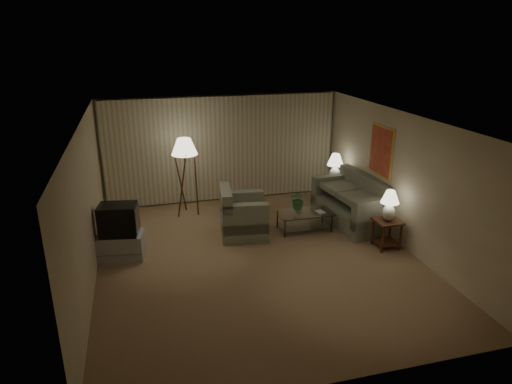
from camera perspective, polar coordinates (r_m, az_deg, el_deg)
The scene contains 16 objects.
ground at distance 9.00m, azimuth 0.15°, elevation -8.18°, with size 7.00×7.00×0.00m, color #9A7155.
room_shell at distance 9.75m, azimuth -2.01°, elevation 5.03°, with size 6.04×7.02×2.72m.
sofa at distance 10.61m, azimuth 11.73°, elevation -1.60°, with size 2.19×1.42×0.88m.
armchair at distance 9.78m, azimuth -1.55°, elevation -3.09°, with size 1.26×1.22×0.85m.
side_table_near at distance 9.60m, azimuth 16.05°, elevation -4.48°, with size 0.50×0.50×0.60m.
side_table_far at distance 11.73m, azimuth 9.71°, elevation 0.45°, with size 0.56×0.47×0.60m.
table_lamp_near at distance 9.39m, azimuth 16.37°, elevation -1.31°, with size 0.37×0.37×0.63m.
table_lamp_far at distance 11.55m, azimuth 9.88°, elevation 3.32°, with size 0.41×0.41×0.71m.
coffee_table at distance 10.14m, azimuth 6.08°, elevation -3.26°, with size 1.23×0.67×0.41m.
tv_cabinet at distance 9.27m, azimuth -16.50°, elevation -6.47°, with size 0.94×0.67×0.50m, color #AAAAAC.
crt_tv at distance 9.05m, azimuth -16.83°, elevation -3.33°, with size 0.77×0.61×0.60m, color black.
floor_lamp at distance 10.83m, azimuth -8.77°, elevation 2.05°, with size 0.61×0.61×1.87m.
ottoman at distance 11.29m, azimuth -0.54°, elevation -1.17°, with size 0.59×0.59×0.39m, color #B15E3C.
vase at distance 10.01m, azimuth 5.32°, elevation -2.21°, with size 0.15×0.15×0.16m, color white.
flowers at distance 9.90m, azimuth 5.38°, elevation -0.58°, with size 0.40×0.35×0.45m, color #367B36.
book at distance 10.09m, azimuth 7.64°, elevation -2.56°, with size 0.16×0.22×0.02m, color olive.
Camera 1 is at (-2.07, -7.70, 4.19)m, focal length 32.00 mm.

